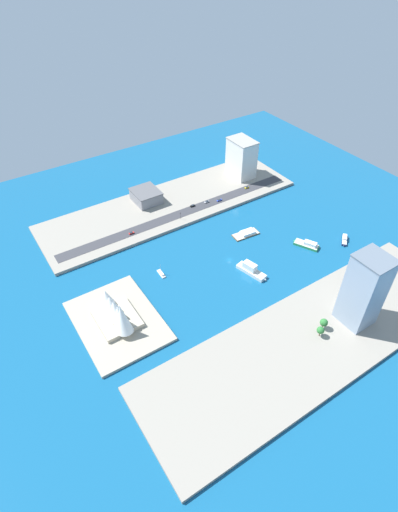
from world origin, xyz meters
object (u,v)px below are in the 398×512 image
object	(u,v)px
traffic_light_waterfront	(180,215)
opera_landmark	(116,312)
suv_black	(193,206)
pickup_red	(131,233)
sailboat_small_white	(161,274)
ferry_green_doubledeck	(307,244)
hotel_broad_white	(241,158)
hatchback_blue	(219,200)
sedan_silver	(207,202)
tower_tall_glass	(364,290)
warehouse_low_gray	(146,196)
ferry_white_commuter	(251,270)
taxi_yellow_cab	(247,187)
patrol_launch_navy	(344,240)
barge_flat_brown	(247,233)

from	to	relation	value
traffic_light_waterfront	opera_landmark	bearing A→B (deg)	128.85
suv_black	pickup_red	xyz separation A→B (m)	(-6.30, 64.48, 0.02)
opera_landmark	sailboat_small_white	bearing A→B (deg)	-61.34
ferry_green_doubledeck	hotel_broad_white	world-z (taller)	hotel_broad_white
hatchback_blue	sedan_silver	distance (m)	12.01
tower_tall_glass	warehouse_low_gray	distance (m)	207.82
tower_tall_glass	sailboat_small_white	bearing A→B (deg)	37.87
ferry_white_commuter	hotel_broad_white	bearing A→B (deg)	-34.22
sailboat_small_white	hotel_broad_white	xyz separation A→B (m)	(82.48, -137.47, 20.60)
hotel_broad_white	taxi_yellow_cab	distance (m)	31.67
pickup_red	warehouse_low_gray	bearing A→B (deg)	-42.07
ferry_white_commuter	suv_black	bearing A→B (deg)	-5.31
ferry_white_commuter	patrol_launch_navy	bearing A→B (deg)	-97.88
suv_black	hatchback_blue	world-z (taller)	hatchback_blue
barge_flat_brown	hatchback_blue	bearing A→B (deg)	-9.06
barge_flat_brown	hotel_broad_white	distance (m)	97.51
ferry_white_commuter	barge_flat_brown	distance (m)	46.81
ferry_white_commuter	taxi_yellow_cab	world-z (taller)	ferry_white_commuter
patrol_launch_navy	tower_tall_glass	world-z (taller)	tower_tall_glass
barge_flat_brown	sailboat_small_white	world-z (taller)	sailboat_small_white
tower_tall_glass	taxi_yellow_cab	xyz separation A→B (m)	(167.60, -42.33, -25.68)
ferry_green_doubledeck	patrol_launch_navy	bearing A→B (deg)	-111.00
ferry_white_commuter	sailboat_small_white	xyz separation A→B (m)	(35.07, 57.52, -2.17)
tower_tall_glass	taxi_yellow_cab	size ratio (longest dim) A/B	12.39
warehouse_low_gray	pickup_red	size ratio (longest dim) A/B	5.75
warehouse_low_gray	sailboat_small_white	bearing A→B (deg)	158.78
barge_flat_brown	tower_tall_glass	distance (m)	116.11
warehouse_low_gray	sedan_silver	distance (m)	55.91
patrol_launch_navy	hotel_broad_white	distance (m)	131.65
tower_tall_glass	suv_black	size ratio (longest dim) A/B	11.58
tower_tall_glass	taxi_yellow_cab	bearing A→B (deg)	-14.17
taxi_yellow_cab	suv_black	xyz separation A→B (m)	(2.20, 60.77, -0.01)
suv_black	pickup_red	bearing A→B (deg)	95.58
ferry_white_commuter	opera_landmark	world-z (taller)	opera_landmark
hotel_broad_white	taxi_yellow_cab	bearing A→B (deg)	156.80
sailboat_small_white	warehouse_low_gray	bearing A→B (deg)	-21.22
opera_landmark	hotel_broad_white	bearing A→B (deg)	-59.61
patrol_launch_navy	opera_landmark	bearing A→B (deg)	83.57
ferry_green_doubledeck	barge_flat_brown	size ratio (longest dim) A/B	0.89
ferry_white_commuter	hotel_broad_white	size ratio (longest dim) A/B	0.70
ferry_green_doubledeck	suv_black	size ratio (longest dim) A/B	4.60
ferry_white_commuter	tower_tall_glass	bearing A→B (deg)	-159.73
pickup_red	tower_tall_glass	bearing A→B (deg)	-153.11
patrol_launch_navy	suv_black	bearing A→B (deg)	36.45
patrol_launch_navy	hotel_broad_white	size ratio (longest dim) A/B	0.37
tower_tall_glass	opera_landmark	bearing A→B (deg)	57.62
patrol_launch_navy	pickup_red	size ratio (longest dim) A/B	3.04
ferry_green_doubledeck	ferry_white_commuter	bearing A→B (deg)	89.51
hatchback_blue	traffic_light_waterfront	distance (m)	45.25
patrol_launch_navy	pickup_red	bearing A→B (deg)	54.81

